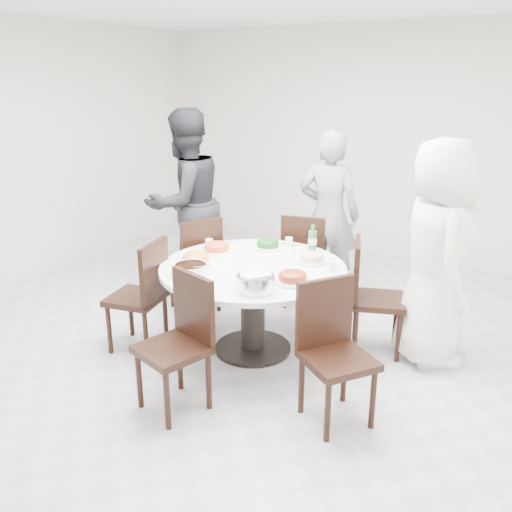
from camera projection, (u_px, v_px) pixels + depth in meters
The scene contains 23 objects.
floor at pixel (248, 344), 4.68m from camera, with size 6.00×6.00×0.01m, color silver.
wall_back at pixel (376, 144), 6.67m from camera, with size 6.00×0.01×2.80m, color silver.
wall_left at pixel (6, 155), 5.71m from camera, with size 0.01×6.00×2.80m, color silver.
dining_table at pixel (253, 309), 4.46m from camera, with size 1.50×1.50×0.75m, color white.
chair_ne at pixel (378, 298), 4.43m from camera, with size 0.42×0.42×0.95m, color black.
chair_n at pixel (306, 259), 5.36m from camera, with size 0.42×0.42×0.95m, color black.
chair_nw at pixel (194, 263), 5.23m from camera, with size 0.42×0.42×0.95m, color black.
chair_sw at pixel (136, 295), 4.48m from camera, with size 0.42×0.42×0.95m, color black.
chair_s at pixel (172, 346), 3.64m from camera, with size 0.42×0.42×0.95m, color black.
chair_se at pixel (338, 357), 3.50m from camera, with size 0.42×0.42×0.95m, color black.
diner_right at pixel (436, 254), 4.19m from camera, with size 0.87×0.57×1.78m, color white.
diner_middle at pixel (329, 215), 5.48m from camera, with size 0.62×0.41×1.71m, color black.
diner_left at pixel (185, 203), 5.58m from camera, with size 0.93×0.72×1.91m, color black.
dish_greens at pixel (268, 245), 4.76m from camera, with size 0.25×0.25×0.06m, color white.
dish_pale at pixel (312, 259), 4.40m from camera, with size 0.24×0.24×0.06m, color white.
dish_orange at pixel (217, 249), 4.66m from camera, with size 0.27×0.27×0.07m, color white.
dish_redbrown at pixel (293, 279), 3.98m from camera, with size 0.27×0.27×0.07m, color white.
dish_tofu at pixel (196, 259), 4.39m from camera, with size 0.28×0.28×0.07m, color white.
rice_bowl at pixel (256, 283), 3.83m from camera, with size 0.27×0.27×0.12m, color silver.
soup_bowl at pixel (191, 270), 4.14m from camera, with size 0.27×0.27×0.08m, color white.
beverage_bottle at pixel (313, 239), 4.62m from camera, with size 0.07×0.07×0.25m, color #2B6C3C.
tea_cups at pixel (288, 242), 4.83m from camera, with size 0.07×0.07×0.08m, color white.
chopsticks at pixel (287, 244), 4.89m from camera, with size 0.24×0.04×0.01m, color tan, non-canonical shape.
Camera 1 is at (2.23, -3.56, 2.21)m, focal length 38.00 mm.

